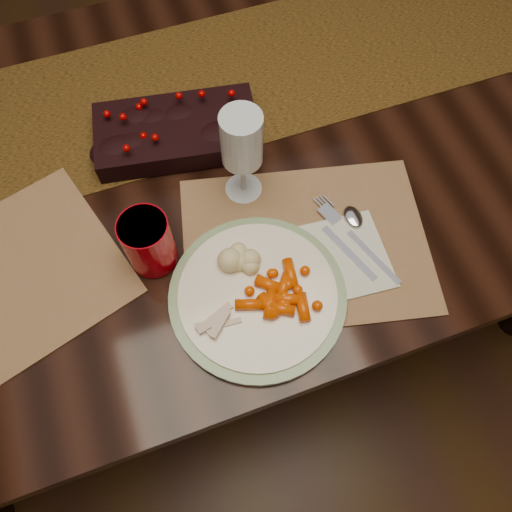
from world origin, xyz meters
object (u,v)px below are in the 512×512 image
object	(u,v)px
dining_table	(225,237)
baby_carrots	(274,300)
mashed_potatoes	(242,255)
turkey_shreds	(217,322)
centerpiece	(177,129)
dinner_plate	(258,295)
placemat_main	(305,244)
wine_glass	(242,157)
napkin	(348,256)
red_cup	(148,242)

from	to	relation	value
dining_table	baby_carrots	bearing A→B (deg)	-91.14
baby_carrots	mashed_potatoes	xyz separation A→B (m)	(-0.02, 0.09, 0.01)
mashed_potatoes	turkey_shreds	world-z (taller)	mashed_potatoes
dining_table	turkey_shreds	size ratio (longest dim) A/B	25.64
mashed_potatoes	turkey_shreds	size ratio (longest dim) A/B	1.13
centerpiece	dinner_plate	bearing A→B (deg)	-84.83
centerpiece	placemat_main	distance (m)	0.34
dinner_plate	wine_glass	distance (m)	0.24
centerpiece	wine_glass	xyz separation A→B (m)	(0.08, -0.15, 0.07)
dining_table	mashed_potatoes	world-z (taller)	mashed_potatoes
placemat_main	wine_glass	bearing A→B (deg)	127.13
dining_table	napkin	xyz separation A→B (m)	(0.15, -0.31, 0.38)
placemat_main	baby_carrots	xyz separation A→B (m)	(-0.10, -0.09, 0.03)
mashed_potatoes	wine_glass	world-z (taller)	wine_glass
placemat_main	red_cup	size ratio (longest dim) A/B	3.82
centerpiece	mashed_potatoes	size ratio (longest dim) A/B	3.96
red_cup	mashed_potatoes	bearing A→B (deg)	-25.03
baby_carrots	mashed_potatoes	size ratio (longest dim) A/B	1.28
dinner_plate	mashed_potatoes	distance (m)	0.07
wine_glass	dinner_plate	bearing A→B (deg)	-103.08
dinner_plate	red_cup	xyz separation A→B (m)	(-0.15, 0.13, 0.05)
red_cup	placemat_main	bearing A→B (deg)	-14.07
dinner_plate	baby_carrots	bearing A→B (deg)	-47.13
dining_table	red_cup	xyz separation A→B (m)	(-0.17, -0.19, 0.44)
napkin	turkey_shreds	bearing A→B (deg)	-164.98
red_cup	wine_glass	distance (m)	0.22
dinner_plate	napkin	world-z (taller)	dinner_plate
baby_carrots	turkey_shreds	size ratio (longest dim) A/B	1.45
mashed_potatoes	napkin	xyz separation A→B (m)	(0.18, -0.05, -0.03)
placemat_main	mashed_potatoes	xyz separation A→B (m)	(-0.12, -0.00, 0.04)
turkey_shreds	wine_glass	bearing A→B (deg)	62.00
dinner_plate	turkey_shreds	world-z (taller)	turkey_shreds
baby_carrots	red_cup	distance (m)	0.23
centerpiece	mashed_potatoes	xyz separation A→B (m)	(0.03, -0.30, 0.01)
mashed_potatoes	wine_glass	xyz separation A→B (m)	(0.05, 0.15, 0.06)
baby_carrots	turkey_shreds	distance (m)	0.10
dinner_plate	red_cup	size ratio (longest dim) A/B	2.64
baby_carrots	napkin	size ratio (longest dim) A/B	0.65
turkey_shreds	wine_glass	xyz separation A→B (m)	(0.13, 0.24, 0.07)
napkin	dinner_plate	bearing A→B (deg)	-169.00
red_cup	turkey_shreds	bearing A→B (deg)	-67.22
dining_table	turkey_shreds	xyz separation A→B (m)	(-0.11, -0.35, 0.40)
mashed_potatoes	red_cup	xyz separation A→B (m)	(-0.14, 0.07, 0.02)
napkin	red_cup	world-z (taller)	red_cup
mashed_potatoes	turkey_shreds	bearing A→B (deg)	-129.08
dinner_plate	turkey_shreds	distance (m)	0.08
dining_table	dinner_plate	distance (m)	0.51
baby_carrots	wine_glass	size ratio (longest dim) A/B	0.51
placemat_main	turkey_shreds	xyz separation A→B (m)	(-0.20, -0.09, 0.03)
dinner_plate	wine_glass	size ratio (longest dim) A/B	1.51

